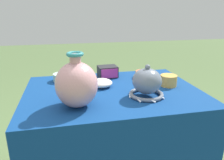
# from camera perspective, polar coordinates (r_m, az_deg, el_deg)

# --- Properties ---
(display_table) EXTENTS (1.04, 0.75, 0.77)m
(display_table) POSITION_cam_1_polar(r_m,az_deg,el_deg) (1.34, 0.37, -6.49)
(display_table) COLOR brown
(display_table) RESTS_ON ground_plane
(vase_tall_bulbous) EXTENTS (0.21, 0.21, 0.28)m
(vase_tall_bulbous) POSITION_cam_1_polar(r_m,az_deg,el_deg) (1.08, -9.25, -1.06)
(vase_tall_bulbous) COLOR #D19399
(vase_tall_bulbous) RESTS_ON display_table
(vase_dome_bell) EXTENTS (0.21, 0.21, 0.19)m
(vase_dome_bell) POSITION_cam_1_polar(r_m,az_deg,el_deg) (1.22, 9.08, -0.90)
(vase_dome_bell) COLOR slate
(vase_dome_bell) RESTS_ON display_table
(mosaic_tile_box) EXTENTS (0.14, 0.12, 0.08)m
(mosaic_tile_box) POSITION_cam_1_polar(r_m,az_deg,el_deg) (1.56, -1.16, 2.21)
(mosaic_tile_box) COLOR #232328
(mosaic_tile_box) RESTS_ON display_table
(bowl_shallow_ivory) EXTENTS (0.14, 0.14, 0.05)m
(bowl_shallow_ivory) POSITION_cam_1_polar(r_m,az_deg,el_deg) (1.37, -2.77, -0.77)
(bowl_shallow_ivory) COLOR white
(bowl_shallow_ivory) RESTS_ON display_table
(pot_squat_ochre) EXTENTS (0.10, 0.10, 0.07)m
(pot_squat_ochre) POSITION_cam_1_polar(r_m,az_deg,el_deg) (1.43, 14.52, -0.09)
(pot_squat_ochre) COLOR gold
(pot_squat_ochre) RESTS_ON display_table
(pot_squat_celadon) EXTENTS (0.12, 0.12, 0.05)m
(pot_squat_celadon) POSITION_cam_1_polar(r_m,az_deg,el_deg) (1.52, -12.96, 0.74)
(pot_squat_celadon) COLOR #A8CCB7
(pot_squat_celadon) RESTS_ON display_table
(pot_squat_terracotta) EXTENTS (0.11, 0.11, 0.05)m
(pot_squat_terracotta) POSITION_cam_1_polar(r_m,az_deg,el_deg) (1.57, 8.13, 1.51)
(pot_squat_terracotta) COLOR #BC6642
(pot_squat_terracotta) RESTS_ON display_table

